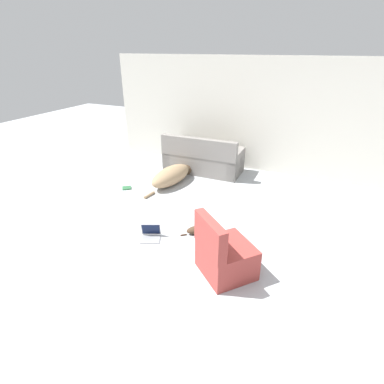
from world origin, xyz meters
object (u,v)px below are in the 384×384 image
at_px(cat, 200,229).
at_px(laptop_open, 151,234).
at_px(couch, 203,160).
at_px(dog, 172,175).
at_px(book_green, 127,188).
at_px(side_chair, 224,255).

relative_size(cat, laptop_open, 1.28).
xyz_separation_m(couch, cat, (0.96, -2.40, -0.22)).
bearing_deg(cat, couch, 70.15).
height_order(dog, laptop_open, dog).
xyz_separation_m(laptop_open, book_green, (-1.39, 1.31, -0.06)).
height_order(dog, book_green, dog).
xyz_separation_m(couch, dog, (-0.33, -0.89, -0.11)).
xyz_separation_m(book_green, side_chair, (2.66, -1.60, 0.27)).
relative_size(dog, laptop_open, 4.37).
xyz_separation_m(couch, book_green, (-1.06, -1.53, -0.27)).
bearing_deg(dog, laptop_open, -152.72).
bearing_deg(dog, couch, -11.69).
bearing_deg(book_green, cat, -23.17).
bearing_deg(book_green, laptop_open, -43.37).
relative_size(couch, book_green, 7.62).
distance_m(cat, laptop_open, 0.78).
xyz_separation_m(dog, book_green, (-0.73, -0.65, -0.17)).
relative_size(couch, dog, 1.08).
bearing_deg(laptop_open, dog, 84.31).
height_order(couch, laptop_open, couch).
height_order(dog, side_chair, side_chair).
distance_m(couch, dog, 0.95).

